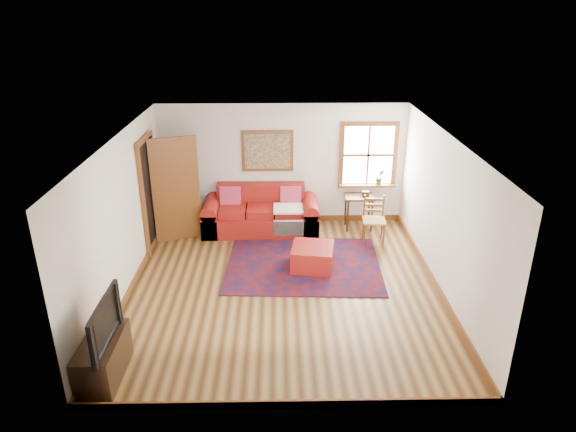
{
  "coord_description": "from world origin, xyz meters",
  "views": [
    {
      "loc": [
        -0.08,
        -7.33,
        4.36
      ],
      "look_at": [
        0.08,
        0.6,
        1.01
      ],
      "focal_mm": 32.0,
      "sensor_mm": 36.0,
      "label": 1
    }
  ],
  "objects_px": {
    "side_table": "(359,202)",
    "media_cabinet": "(103,359)",
    "ladder_back_chair": "(374,218)",
    "red_leather_sofa": "(261,216)",
    "red_ottoman": "(313,257)"
  },
  "relations": [
    {
      "from": "ladder_back_chair",
      "to": "media_cabinet",
      "type": "bearing_deg",
      "value": -136.15
    },
    {
      "from": "red_ottoman",
      "to": "media_cabinet",
      "type": "relative_size",
      "value": 0.73
    },
    {
      "from": "side_table",
      "to": "ladder_back_chair",
      "type": "height_order",
      "value": "ladder_back_chair"
    },
    {
      "from": "side_table",
      "to": "media_cabinet",
      "type": "xyz_separation_m",
      "value": [
        -3.82,
        -4.48,
        -0.32
      ]
    },
    {
      "from": "side_table",
      "to": "ladder_back_chair",
      "type": "bearing_deg",
      "value": -72.17
    },
    {
      "from": "red_ottoman",
      "to": "media_cabinet",
      "type": "bearing_deg",
      "value": -126.18
    },
    {
      "from": "media_cabinet",
      "to": "red_leather_sofa",
      "type": "bearing_deg",
      "value": 67.66
    },
    {
      "from": "red_ottoman",
      "to": "media_cabinet",
      "type": "height_order",
      "value": "media_cabinet"
    },
    {
      "from": "side_table",
      "to": "red_leather_sofa",
      "type": "bearing_deg",
      "value": -178.82
    },
    {
      "from": "ladder_back_chair",
      "to": "red_ottoman",
      "type": "bearing_deg",
      "value": -139.43
    },
    {
      "from": "red_leather_sofa",
      "to": "ladder_back_chair",
      "type": "bearing_deg",
      "value": -14.71
    },
    {
      "from": "red_leather_sofa",
      "to": "red_ottoman",
      "type": "height_order",
      "value": "red_leather_sofa"
    },
    {
      "from": "side_table",
      "to": "ladder_back_chair",
      "type": "relative_size",
      "value": 0.78
    },
    {
      "from": "red_leather_sofa",
      "to": "media_cabinet",
      "type": "xyz_separation_m",
      "value": [
        -1.82,
        -4.44,
        -0.03
      ]
    },
    {
      "from": "ladder_back_chair",
      "to": "media_cabinet",
      "type": "distance_m",
      "value": 5.58
    }
  ]
}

